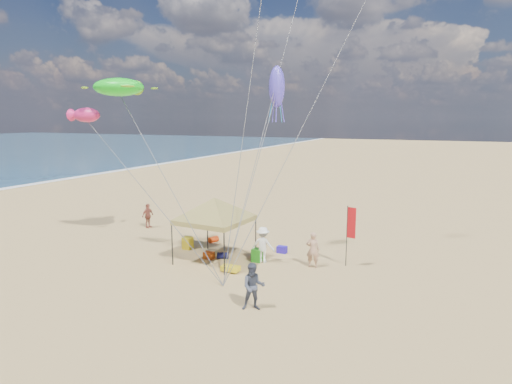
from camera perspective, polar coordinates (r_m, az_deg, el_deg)
ground at (r=19.77m, az=-3.67°, el=-12.87°), size 280.00×280.00×0.00m
canopy_tent at (r=23.05m, az=-5.40°, el=-1.05°), size 6.41×6.41×3.96m
feather_flag at (r=22.84m, az=12.09°, el=-4.40°), size 0.48×0.13×3.16m
cooler_red at (r=24.19m, az=-6.12°, el=-8.15°), size 0.54×0.38×0.38m
cooler_blue at (r=25.11m, az=3.38°, el=-7.45°), size 0.54×0.38×0.38m
bag_navy at (r=24.12m, az=-4.31°, el=-8.21°), size 0.69×0.54×0.36m
bag_orange at (r=27.23m, az=-5.54°, el=-6.13°), size 0.54×0.69×0.36m
chair_green at (r=23.56m, az=0.15°, el=-8.17°), size 0.50×0.50×0.70m
chair_yellow at (r=26.04m, az=-8.83°, el=-6.55°), size 0.50×0.50×0.70m
crate_grey at (r=22.41m, az=-3.85°, el=-9.72°), size 0.34×0.30×0.28m
beach_cart at (r=22.11m, az=-3.32°, el=-9.82°), size 0.90×0.50×0.24m
person_near_a at (r=22.73m, az=7.37°, el=-7.42°), size 0.74×0.55×1.85m
person_near_b at (r=17.79m, az=-0.34°, el=-12.15°), size 1.16×1.06×1.91m
person_near_c at (r=23.27m, az=0.91°, el=-6.85°), size 1.30×0.83×1.91m
person_far_a at (r=31.37m, az=-13.83°, el=-3.00°), size 0.54×1.04×1.70m
turtle_kite at (r=25.60m, az=-17.38°, el=12.82°), size 2.95×2.39×0.97m
fish_kite at (r=27.03m, az=-21.08°, el=9.28°), size 1.99×1.30×0.81m
squid_kite at (r=24.66m, az=2.72°, el=13.44°), size 1.11×1.11×2.25m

